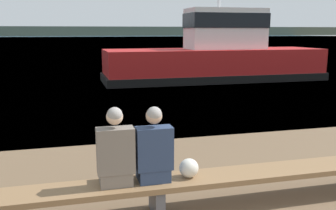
# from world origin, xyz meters

# --- Properties ---
(water_surface) EXTENTS (240.00, 240.00, 0.00)m
(water_surface) POSITION_xyz_m (0.00, 125.91, 0.00)
(water_surface) COLOR teal
(water_surface) RESTS_ON ground
(far_shoreline) EXTENTS (600.00, 12.00, 4.52)m
(far_shoreline) POSITION_xyz_m (0.00, 193.94, 2.26)
(far_shoreline) COLOR #424738
(far_shoreline) RESTS_ON ground
(bench_main) EXTENTS (6.93, 0.53, 0.44)m
(bench_main) POSITION_xyz_m (-0.99, 2.71, 0.37)
(bench_main) COLOR brown
(bench_main) RESTS_ON ground
(person_left) EXTENTS (0.45, 0.38, 0.98)m
(person_left) POSITION_xyz_m (-1.50, 2.71, 0.86)
(person_left) COLOR #70665B
(person_left) RESTS_ON bench_main
(person_right) EXTENTS (0.45, 0.38, 0.96)m
(person_right) POSITION_xyz_m (-1.02, 2.71, 0.85)
(person_right) COLOR navy
(person_right) RESTS_ON bench_main
(shopping_bag) EXTENTS (0.25, 0.23, 0.25)m
(shopping_bag) POSITION_xyz_m (-0.56, 2.72, 0.57)
(shopping_bag) COLOR beige
(shopping_bag) RESTS_ON bench_main
(tugboat_red) EXTENTS (10.44, 3.07, 5.38)m
(tugboat_red) POSITION_xyz_m (4.68, 14.96, 1.04)
(tugboat_red) COLOR #A81919
(tugboat_red) RESTS_ON water_surface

